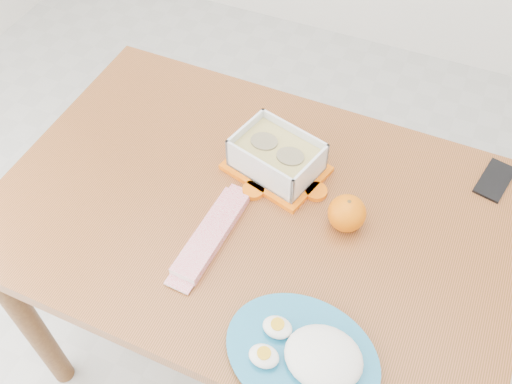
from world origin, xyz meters
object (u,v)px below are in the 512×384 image
at_px(orange_fruit, 347,213).
at_px(dining_table, 256,235).
at_px(food_container, 277,157).
at_px(rice_plate, 309,354).
at_px(smartphone, 495,180).

bearing_deg(orange_fruit, dining_table, -169.27).
bearing_deg(dining_table, food_container, 91.49).
distance_m(dining_table, rice_plate, 0.38).
distance_m(food_container, orange_fruit, 0.21).
xyz_separation_m(dining_table, food_container, (-0.00, 0.12, 0.15)).
bearing_deg(smartphone, orange_fruit, -125.53).
xyz_separation_m(food_container, smartphone, (0.48, 0.17, -0.04)).
distance_m(dining_table, smartphone, 0.57).
height_order(dining_table, food_container, food_container).
bearing_deg(smartphone, rice_plate, -101.21).
height_order(dining_table, orange_fruit, orange_fruit).
height_order(dining_table, smartphone, smartphone).
relative_size(orange_fruit, rice_plate, 0.26).
bearing_deg(orange_fruit, rice_plate, -84.52).
relative_size(dining_table, smartphone, 9.53).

